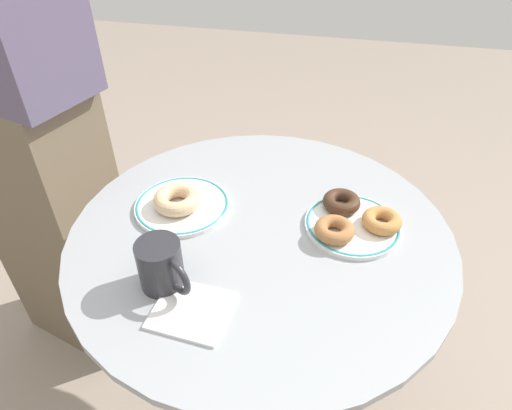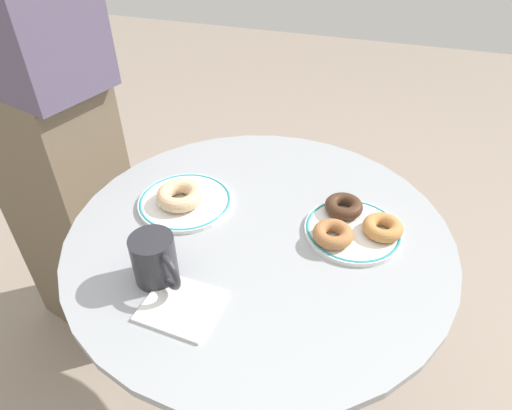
# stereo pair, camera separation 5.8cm
# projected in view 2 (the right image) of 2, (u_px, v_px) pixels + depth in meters

# --- Properties ---
(ground_plane) EXTENTS (7.00, 7.00, 0.02)m
(ground_plane) POSITION_uv_depth(u_px,v_px,m) (258.00, 410.00, 1.37)
(ground_plane) COLOR gray
(cafe_table) EXTENTS (0.78, 0.78, 0.73)m
(cafe_table) POSITION_uv_depth(u_px,v_px,m) (259.00, 300.00, 1.05)
(cafe_table) COLOR #999EA3
(cafe_table) RESTS_ON ground
(plate_left) EXTENTS (0.20, 0.20, 0.01)m
(plate_left) POSITION_uv_depth(u_px,v_px,m) (185.00, 202.00, 0.98)
(plate_left) COLOR white
(plate_left) RESTS_ON cafe_table
(plate_right) EXTENTS (0.20, 0.20, 0.01)m
(plate_right) POSITION_uv_depth(u_px,v_px,m) (353.00, 230.00, 0.90)
(plate_right) COLOR white
(plate_right) RESTS_ON cafe_table
(donut_glazed) EXTENTS (0.13, 0.13, 0.03)m
(donut_glazed) POSITION_uv_depth(u_px,v_px,m) (180.00, 196.00, 0.96)
(donut_glazed) COLOR #E0B789
(donut_glazed) RESTS_ON plate_left
(donut_old_fashioned) EXTENTS (0.10, 0.10, 0.03)m
(donut_old_fashioned) POSITION_uv_depth(u_px,v_px,m) (383.00, 227.00, 0.88)
(donut_old_fashioned) COLOR #BC7F42
(donut_old_fashioned) RESTS_ON plate_right
(donut_chocolate) EXTENTS (0.10, 0.10, 0.03)m
(donut_chocolate) POSITION_uv_depth(u_px,v_px,m) (344.00, 206.00, 0.94)
(donut_chocolate) COLOR #422819
(donut_chocolate) RESTS_ON plate_right
(donut_cinnamon) EXTENTS (0.11, 0.11, 0.03)m
(donut_cinnamon) POSITION_uv_depth(u_px,v_px,m) (333.00, 234.00, 0.87)
(donut_cinnamon) COLOR #A36B3D
(donut_cinnamon) RESTS_ON plate_right
(paper_napkin) EXTENTS (0.13, 0.12, 0.01)m
(paper_napkin) POSITION_uv_depth(u_px,v_px,m) (181.00, 306.00, 0.76)
(paper_napkin) COLOR white
(paper_napkin) RESTS_ON cafe_table
(coffee_mug) EXTENTS (0.11, 0.09, 0.09)m
(coffee_mug) POSITION_uv_depth(u_px,v_px,m) (155.00, 260.00, 0.78)
(coffee_mug) COLOR #28282D
(coffee_mug) RESTS_ON cafe_table
(person_figure) EXTENTS (0.48, 0.33, 1.73)m
(person_figure) POSITION_uv_depth(u_px,v_px,m) (32.00, 98.00, 1.13)
(person_figure) COLOR brown
(person_figure) RESTS_ON ground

